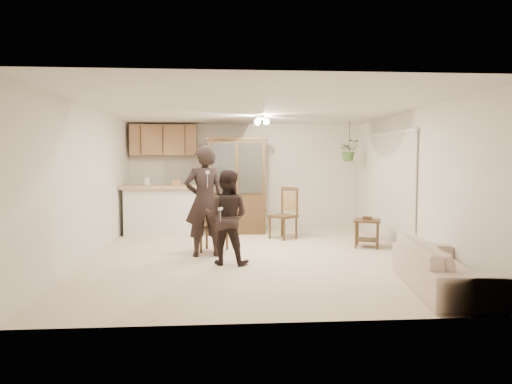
{
  "coord_description": "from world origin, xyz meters",
  "views": [
    {
      "loc": [
        -0.54,
        -7.7,
        1.63
      ],
      "look_at": [
        0.05,
        0.4,
        1.07
      ],
      "focal_mm": 32.0,
      "sensor_mm": 36.0,
      "label": 1
    }
  ],
  "objects": [
    {
      "name": "ceiling_fixture",
      "position": [
        0.2,
        1.2,
        2.4
      ],
      "size": [
        0.36,
        0.36,
        0.2
      ],
      "primitive_type": null,
      "color": "beige",
      "rests_on": "ceiling"
    },
    {
      "name": "china_hutch",
      "position": [
        -0.23,
        2.44,
        1.05
      ],
      "size": [
        1.36,
        0.54,
        2.14
      ],
      "rotation": [
        0.0,
        0.0,
        0.01
      ],
      "color": "#372414",
      "rests_on": "floor"
    },
    {
      "name": "ceiling",
      "position": [
        0.0,
        0.0,
        2.5
      ],
      "size": [
        5.5,
        6.5,
        0.02
      ],
      "primitive_type": "cube",
      "color": "silver",
      "rests_on": "wall_back"
    },
    {
      "name": "controller_adult",
      "position": [
        -0.78,
        -0.42,
        1.44
      ],
      "size": [
        0.07,
        0.17,
        0.05
      ],
      "primitive_type": "cube",
      "rotation": [
        0.0,
        0.0,
        3.28
      ],
      "color": "silver",
      "rests_on": "adult"
    },
    {
      "name": "child",
      "position": [
        -0.48,
        -0.59,
        0.68
      ],
      "size": [
        0.77,
        0.67,
        1.35
      ],
      "primitive_type": "imported",
      "rotation": [
        0.0,
        0.0,
        2.86
      ],
      "color": "black",
      "rests_on": "floor"
    },
    {
      "name": "chair_hutch_right",
      "position": [
        0.12,
        2.66,
        0.31
      ],
      "size": [
        0.67,
        0.67,
        1.1
      ],
      "rotation": [
        0.0,
        0.0,
        3.7
      ],
      "color": "#372414",
      "rests_on": "floor"
    },
    {
      "name": "adult",
      "position": [
        -0.84,
        0.02,
        0.9
      ],
      "size": [
        0.71,
        0.52,
        1.8
      ],
      "primitive_type": "imported",
      "rotation": [
        0.0,
        0.0,
        3.28
      ],
      "color": "black",
      "rests_on": "floor"
    },
    {
      "name": "wall_front",
      "position": [
        0.0,
        -3.25,
        1.25
      ],
      "size": [
        5.5,
        0.02,
        2.5
      ],
      "primitive_type": "cube",
      "color": "silver",
      "rests_on": "ground"
    },
    {
      "name": "wall_right",
      "position": [
        2.75,
        0.0,
        1.25
      ],
      "size": [
        0.02,
        6.5,
        2.5
      ],
      "primitive_type": "cube",
      "color": "silver",
      "rests_on": "ground"
    },
    {
      "name": "side_table",
      "position": [
        2.16,
        0.6,
        0.27
      ],
      "size": [
        0.61,
        0.61,
        0.58
      ],
      "rotation": [
        0.0,
        0.0,
        -0.37
      ],
      "color": "#372414",
      "rests_on": "floor"
    },
    {
      "name": "controller_child",
      "position": [
        -0.58,
        -0.92,
        0.91
      ],
      "size": [
        0.07,
        0.13,
        0.04
      ],
      "primitive_type": "cube",
      "rotation": [
        0.0,
        0.0,
        2.86
      ],
      "color": "silver",
      "rests_on": "child"
    },
    {
      "name": "chair_bar",
      "position": [
        -0.7,
        0.41,
        0.3
      ],
      "size": [
        0.56,
        0.56,
        1.05
      ],
      "rotation": [
        0.0,
        0.0,
        -0.24
      ],
      "color": "#372414",
      "rests_on": "floor"
    },
    {
      "name": "chair_hutch_left",
      "position": [
        0.71,
        1.64,
        0.3
      ],
      "size": [
        0.67,
        0.67,
        1.07
      ],
      "rotation": [
        0.0,
        0.0,
        -0.85
      ],
      "color": "#372414",
      "rests_on": "floor"
    },
    {
      "name": "breakfast_bar",
      "position": [
        -1.85,
        2.35,
        0.5
      ],
      "size": [
        1.6,
        0.55,
        1.0
      ],
      "primitive_type": "cube",
      "color": "silver",
      "rests_on": "floor"
    },
    {
      "name": "wall_back",
      "position": [
        0.0,
        3.25,
        1.25
      ],
      "size": [
        5.5,
        0.02,
        2.5
      ],
      "primitive_type": "cube",
      "color": "silver",
      "rests_on": "ground"
    },
    {
      "name": "floor",
      "position": [
        0.0,
        0.0,
        0.0
      ],
      "size": [
        6.5,
        6.5,
        0.0
      ],
      "primitive_type": "plane",
      "color": "beige",
      "rests_on": "ground"
    },
    {
      "name": "sofa",
      "position": [
        2.22,
        -2.24,
        0.37
      ],
      "size": [
        1.0,
        1.96,
        0.73
      ],
      "primitive_type": "imported",
      "rotation": [
        0.0,
        0.0,
        1.42
      ],
      "color": "#F0DFC5",
      "rests_on": "floor"
    },
    {
      "name": "hanging_plant",
      "position": [
        2.3,
        2.4,
        1.85
      ],
      "size": [
        0.43,
        0.37,
        0.48
      ],
      "primitive_type": "imported",
      "color": "#345823",
      "rests_on": "ceiling"
    },
    {
      "name": "bar_top",
      "position": [
        -1.85,
        2.35,
        1.05
      ],
      "size": [
        1.75,
        0.7,
        0.08
      ],
      "primitive_type": "cube",
      "color": "tan",
      "rests_on": "breakfast_bar"
    },
    {
      "name": "wall_left",
      "position": [
        -2.75,
        0.0,
        1.25
      ],
      "size": [
        0.02,
        6.5,
        2.5
      ],
      "primitive_type": "cube",
      "color": "silver",
      "rests_on": "ground"
    },
    {
      "name": "upper_cabinets",
      "position": [
        -1.9,
        3.07,
        2.1
      ],
      "size": [
        1.5,
        0.34,
        0.7
      ],
      "primitive_type": "cube",
      "color": "brown",
      "rests_on": "wall_back"
    },
    {
      "name": "vertical_blinds",
      "position": [
        2.71,
        0.9,
        1.1
      ],
      "size": [
        0.06,
        2.3,
        2.1
      ],
      "primitive_type": null,
      "color": "beige",
      "rests_on": "wall_right"
    },
    {
      "name": "plant_cord",
      "position": [
        2.3,
        2.4,
        2.17
      ],
      "size": [
        0.01,
        0.01,
        0.65
      ],
      "primitive_type": "cylinder",
      "color": "black",
      "rests_on": "ceiling"
    }
  ]
}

